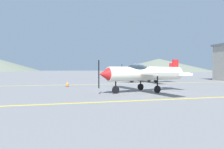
{
  "coord_description": "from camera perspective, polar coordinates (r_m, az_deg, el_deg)",
  "views": [
    {
      "loc": [
        -6.31,
        -15.05,
        1.83
      ],
      "look_at": [
        -1.27,
        6.0,
        1.2
      ],
      "focal_mm": 30.67,
      "sensor_mm": 36.0,
      "label": 1
    }
  ],
  "objects": [
    {
      "name": "apron_line_near",
      "position": [
        12.22,
        17.96,
        -7.0
      ],
      "size": [
        80.0,
        0.16,
        0.01
      ],
      "primitive_type": "cube",
      "color": "yellow",
      "rests_on": "ground_plane"
    },
    {
      "name": "apron_line_far",
      "position": [
        23.39,
        2.23,
        -2.81
      ],
      "size": [
        80.0,
        0.16,
        0.01
      ],
      "primitive_type": "cube",
      "color": "yellow",
      "rests_on": "ground_plane"
    },
    {
      "name": "hill_centerleft",
      "position": [
        151.72,
        13.75,
        2.75
      ],
      "size": [
        78.59,
        78.59,
        9.68
      ],
      "primitive_type": "cone",
      "color": "slate",
      "rests_on": "ground_plane"
    },
    {
      "name": "ground_plane",
      "position": [
        16.42,
        9.26,
        -4.75
      ],
      "size": [
        400.0,
        400.0,
        0.0
      ],
      "primitive_type": "plane",
      "color": "slate"
    },
    {
      "name": "traffic_cone_side",
      "position": [
        20.39,
        -13.19,
        -2.71
      ],
      "size": [
        0.36,
        0.36,
        0.59
      ],
      "color": "black",
      "rests_on": "ground_plane"
    },
    {
      "name": "airplane_near",
      "position": [
        15.46,
        9.37,
        0.4
      ],
      "size": [
        7.76,
        8.83,
        2.65
      ],
      "color": "silver",
      "rests_on": "ground_plane"
    },
    {
      "name": "airplane_mid",
      "position": [
        26.53,
        10.99,
        0.91
      ],
      "size": [
        7.63,
        8.81,
        2.65
      ],
      "color": "silver",
      "rests_on": "ground_plane"
    }
  ]
}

